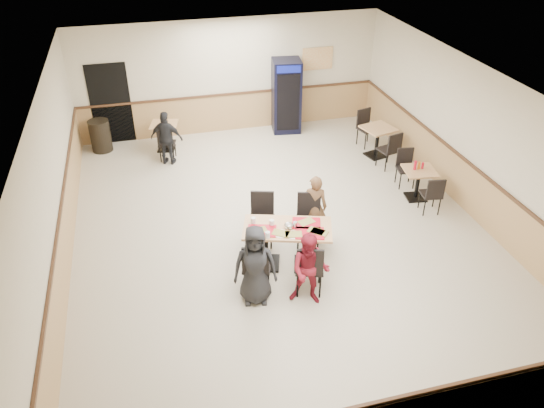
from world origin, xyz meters
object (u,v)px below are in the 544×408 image
object	(u,v)px
diner_man_opposite	(314,207)
back_table	(165,133)
side_table_near	(418,179)
pepsi_cooler	(286,96)
diner_woman_left	(255,265)
side_table_far	(378,137)
diner_woman_right	(310,270)
main_table	(287,240)
lone_diner	(167,138)
trash_bin	(100,136)

from	to	relation	value
diner_man_opposite	back_table	world-z (taller)	diner_man_opposite
diner_man_opposite	side_table_near	size ratio (longest dim) A/B	1.80
pepsi_cooler	back_table	bearing A→B (deg)	-165.36
diner_woman_left	side_table_near	bearing A→B (deg)	39.96
side_table_far	diner_man_opposite	bearing A→B (deg)	-132.25
diner_woman_right	side_table_far	distance (m)	5.66
main_table	side_table_far	world-z (taller)	main_table
main_table	side_table_far	xyz separation A→B (m)	(3.36, 3.61, -0.04)
lone_diner	side_table_near	world-z (taller)	lone_diner
lone_diner	pepsi_cooler	xyz separation A→B (m)	(3.30, 1.19, 0.31)
diner_woman_left	lone_diner	xyz separation A→B (m)	(-0.95, 5.27, -0.05)
side_table_near	trash_bin	distance (m)	7.84
main_table	back_table	bearing A→B (deg)	125.07
side_table_near	pepsi_cooler	world-z (taller)	pepsi_cooler
diner_woman_left	side_table_near	distance (m)	4.71
diner_woman_right	side_table_near	bearing A→B (deg)	62.26
diner_woman_right	diner_man_opposite	bearing A→B (deg)	93.89
diner_woman_left	diner_man_opposite	xyz separation A→B (m)	(1.50, 1.49, -0.05)
side_table_far	trash_bin	distance (m)	6.95
trash_bin	side_table_near	bearing A→B (deg)	-31.91
side_table_far	back_table	distance (m)	5.33
back_table	trash_bin	size ratio (longest dim) A/B	0.97
diner_woman_left	trash_bin	world-z (taller)	diner_woman_left
diner_man_opposite	lone_diner	distance (m)	4.50
trash_bin	lone_diner	bearing A→B (deg)	-35.80
diner_woman_right	trash_bin	xyz separation A→B (m)	(-3.37, 6.67, -0.26)
main_table	lone_diner	xyz separation A→B (m)	(-1.70, 4.52, 0.12)
diner_man_opposite	back_table	size ratio (longest dim) A/B	1.69
lone_diner	pepsi_cooler	distance (m)	3.52
back_table	trash_bin	bearing A→B (deg)	167.56
diner_woman_right	pepsi_cooler	world-z (taller)	pepsi_cooler
back_table	trash_bin	xyz separation A→B (m)	(-1.59, 0.35, -0.06)
pepsi_cooler	trash_bin	xyz separation A→B (m)	(-4.89, -0.04, -0.57)
side_table_near	pepsi_cooler	size ratio (longest dim) A/B	0.38
main_table	trash_bin	xyz separation A→B (m)	(-3.28, 5.67, -0.14)
diner_woman_right	lone_diner	size ratio (longest dim) A/B	0.99
diner_man_opposite	trash_bin	size ratio (longest dim) A/B	1.65
main_table	back_table	distance (m)	5.58
diner_woman_left	diner_woman_right	bearing A→B (deg)	-6.24
diner_woman_left	diner_woman_right	xyz separation A→B (m)	(0.84, -0.26, -0.06)
main_table	diner_woman_right	size ratio (longest dim) A/B	1.28
back_table	lone_diner	bearing A→B (deg)	-90.00
diner_woman_left	back_table	distance (m)	6.14
main_table	back_table	world-z (taller)	main_table
diner_woman_right	trash_bin	world-z (taller)	diner_woman_right
main_table	diner_woman_left	bearing A→B (deg)	-117.90
diner_woman_right	back_table	bearing A→B (deg)	130.39
main_table	side_table_near	world-z (taller)	main_table
main_table	diner_man_opposite	xyz separation A→B (m)	(0.75, 0.74, 0.12)
diner_woman_left	pepsi_cooler	size ratio (longest dim) A/B	0.74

